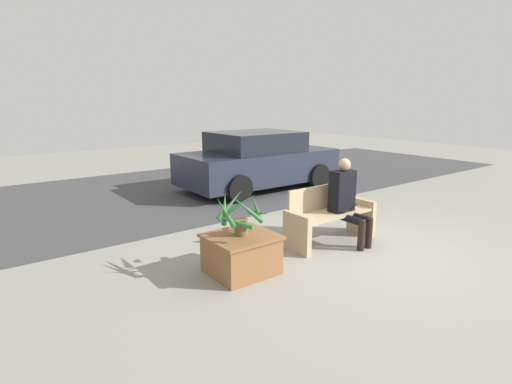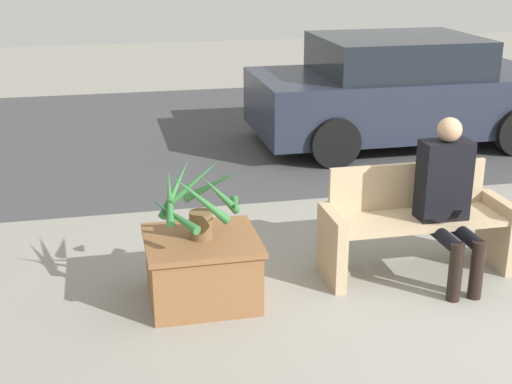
{
  "view_description": "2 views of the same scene",
  "coord_description": "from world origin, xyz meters",
  "px_view_note": "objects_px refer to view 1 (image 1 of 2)",
  "views": [
    {
      "loc": [
        -4.64,
        -3.32,
        2.16
      ],
      "look_at": [
        -1.37,
        1.0,
        0.91
      ],
      "focal_mm": 28.0,
      "sensor_mm": 36.0,
      "label": 1
    },
    {
      "loc": [
        -2.57,
        -4.21,
        2.58
      ],
      "look_at": [
        -1.43,
        0.97,
        0.69
      ],
      "focal_mm": 50.0,
      "sensor_mm": 36.0,
      "label": 2
    }
  ],
  "objects_px": {
    "bench": "(329,216)",
    "planter_box": "(241,253)",
    "potted_plant": "(240,214)",
    "parked_car": "(258,161)",
    "person_seated": "(347,198)"
  },
  "relations": [
    {
      "from": "bench",
      "to": "planter_box",
      "type": "bearing_deg",
      "value": -175.33
    },
    {
      "from": "potted_plant",
      "to": "parked_car",
      "type": "height_order",
      "value": "parked_car"
    },
    {
      "from": "person_seated",
      "to": "bench",
      "type": "bearing_deg",
      "value": 133.39
    },
    {
      "from": "person_seated",
      "to": "planter_box",
      "type": "xyz_separation_m",
      "value": [
        -1.93,
        0.04,
        -0.44
      ]
    },
    {
      "from": "bench",
      "to": "parked_car",
      "type": "xyz_separation_m",
      "value": [
        1.45,
        3.72,
        0.28
      ]
    },
    {
      "from": "bench",
      "to": "person_seated",
      "type": "xyz_separation_m",
      "value": [
        0.17,
        -0.18,
        0.3
      ]
    },
    {
      "from": "person_seated",
      "to": "parked_car",
      "type": "height_order",
      "value": "parked_car"
    },
    {
      "from": "planter_box",
      "to": "person_seated",
      "type": "bearing_deg",
      "value": -1.09
    },
    {
      "from": "planter_box",
      "to": "potted_plant",
      "type": "height_order",
      "value": "potted_plant"
    },
    {
      "from": "person_seated",
      "to": "planter_box",
      "type": "relative_size",
      "value": 1.56
    },
    {
      "from": "bench",
      "to": "parked_car",
      "type": "height_order",
      "value": "parked_car"
    },
    {
      "from": "bench",
      "to": "planter_box",
      "type": "height_order",
      "value": "bench"
    },
    {
      "from": "person_seated",
      "to": "potted_plant",
      "type": "xyz_separation_m",
      "value": [
        -1.95,
        0.04,
        0.07
      ]
    },
    {
      "from": "bench",
      "to": "potted_plant",
      "type": "bearing_deg",
      "value": -175.42
    },
    {
      "from": "person_seated",
      "to": "parked_car",
      "type": "bearing_deg",
      "value": 71.9
    }
  ]
}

